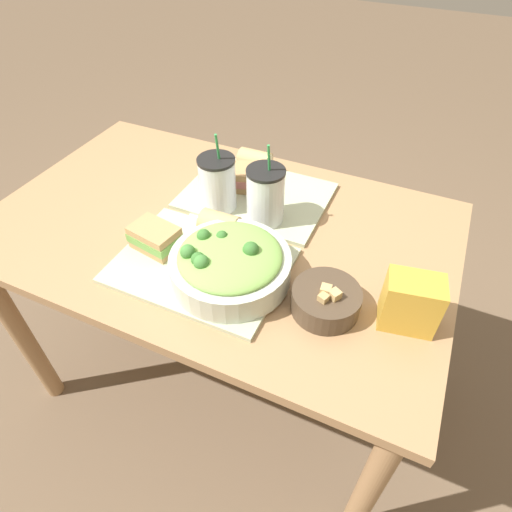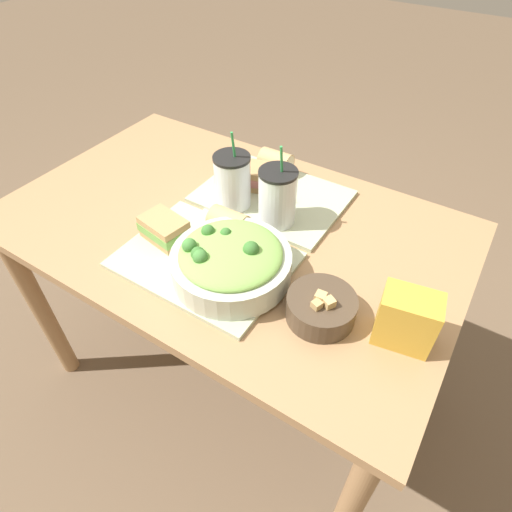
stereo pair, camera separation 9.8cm
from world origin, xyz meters
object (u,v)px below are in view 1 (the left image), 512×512
(soup_bowl, at_px, (326,300))
(sandwich_far, at_px, (238,177))
(drink_cup_dark, at_px, (218,185))
(napkin_folded, at_px, (217,224))
(chip_bag, at_px, (411,303))
(baguette_near, at_px, (220,225))
(baguette_far, at_px, (255,161))
(salad_bowl, at_px, (230,263))
(sandwich_near, at_px, (155,237))
(drink_cup_red, at_px, (265,197))

(soup_bowl, relative_size, sandwich_far, 1.08)
(drink_cup_dark, distance_m, napkin_folded, 0.11)
(chip_bag, distance_m, napkin_folded, 0.56)
(soup_bowl, xyz_separation_m, baguette_near, (-0.33, 0.12, 0.01))
(baguette_far, bearing_deg, salad_bowl, -163.55)
(soup_bowl, height_order, napkin_folded, soup_bowl)
(sandwich_far, bearing_deg, napkin_folded, -100.71)
(salad_bowl, xyz_separation_m, sandwich_near, (-0.22, 0.02, -0.02))
(salad_bowl, distance_m, napkin_folded, 0.23)
(napkin_folded, bearing_deg, chip_bag, -13.28)
(baguette_far, xyz_separation_m, chip_bag, (0.55, -0.41, 0.02))
(salad_bowl, relative_size, baguette_near, 2.84)
(sandwich_far, relative_size, drink_cup_red, 0.62)
(soup_bowl, distance_m, drink_cup_dark, 0.46)
(salad_bowl, bearing_deg, soup_bowl, 2.16)
(drink_cup_red, distance_m, napkin_folded, 0.16)
(salad_bowl, relative_size, sandwich_far, 1.98)
(baguette_far, xyz_separation_m, drink_cup_dark, (-0.02, -0.21, 0.04))
(baguette_near, relative_size, napkin_folded, 0.52)
(soup_bowl, bearing_deg, drink_cup_red, 137.19)
(soup_bowl, height_order, baguette_far, baguette_far)
(chip_bag, relative_size, napkin_folded, 0.67)
(soup_bowl, distance_m, sandwich_far, 0.52)
(soup_bowl, height_order, drink_cup_red, drink_cup_red)
(sandwich_near, distance_m, napkin_folded, 0.19)
(salad_bowl, relative_size, napkin_folded, 1.48)
(soup_bowl, relative_size, baguette_far, 1.55)
(salad_bowl, relative_size, chip_bag, 2.20)
(baguette_near, xyz_separation_m, napkin_folded, (-0.04, 0.05, -0.05))
(chip_bag, bearing_deg, baguette_near, 160.81)
(salad_bowl, xyz_separation_m, sandwich_far, (-0.15, 0.36, -0.02))
(sandwich_near, bearing_deg, drink_cup_red, 56.53)
(sandwich_near, relative_size, drink_cup_dark, 0.59)
(baguette_far, bearing_deg, drink_cup_dark, 174.47)
(baguette_far, relative_size, chip_bag, 0.77)
(soup_bowl, distance_m, baguette_far, 0.59)
(baguette_far, height_order, chip_bag, chip_bag)
(salad_bowl, height_order, sandwich_far, salad_bowl)
(drink_cup_red, xyz_separation_m, chip_bag, (0.42, -0.19, -0.02))
(baguette_near, bearing_deg, drink_cup_red, -35.57)
(sandwich_far, bearing_deg, baguette_far, 66.06)
(napkin_folded, bearing_deg, soup_bowl, -24.16)
(sandwich_near, xyz_separation_m, drink_cup_red, (0.21, 0.22, 0.04))
(sandwich_near, bearing_deg, salad_bowl, 5.44)
(sandwich_near, height_order, drink_cup_dark, drink_cup_dark)
(baguette_far, distance_m, drink_cup_red, 0.25)
(soup_bowl, xyz_separation_m, napkin_folded, (-0.37, 0.17, -0.03))
(sandwich_far, relative_size, napkin_folded, 0.75)
(salad_bowl, height_order, soup_bowl, salad_bowl)
(sandwich_far, bearing_deg, salad_bowl, -83.91)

